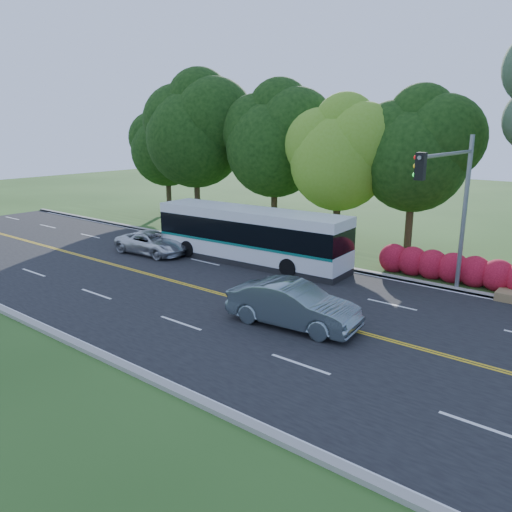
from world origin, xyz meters
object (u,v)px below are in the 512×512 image
Objects in this scene: suv at (152,243)px; sedan at (293,305)px; traffic_signal at (453,193)px; transit_bus at (250,236)px.

sedan is at bearing -111.48° from suv.
sedan is (-3.48, -6.42, -3.82)m from traffic_signal.
transit_bus is at bearing -73.87° from suv.
traffic_signal is 1.49× the size of suv.
traffic_signal is 1.38× the size of sedan.
sedan is at bearing -118.45° from traffic_signal.
transit_bus is 6.15m from suv.
sedan is 13.36m from suv.
traffic_signal is 16.90m from suv.
traffic_signal reaches higher than suv.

